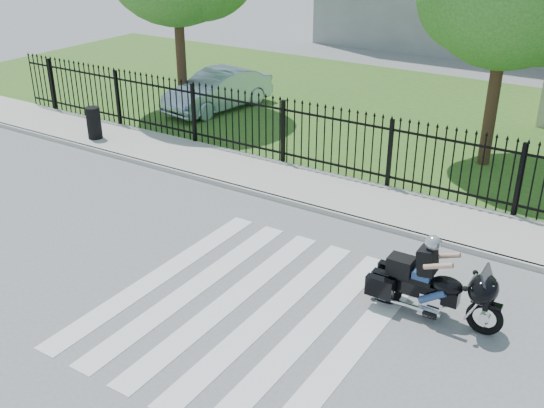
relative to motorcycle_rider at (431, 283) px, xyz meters
The scene contains 9 objects.
ground 3.13m from the motorcycle_rider, 151.43° to the right, with size 120.00×120.00×0.00m, color slate.
crosswalk 3.13m from the motorcycle_rider, 151.43° to the right, with size 5.00×5.50×0.01m, color silver, non-canonical shape.
sidewalk 4.48m from the motorcycle_rider, 127.27° to the left, with size 40.00×2.00×0.12m, color #ADAAA3.
curb 3.74m from the motorcycle_rider, 136.70° to the left, with size 40.00×0.12×0.12m, color #ADAAA3.
grass_strip 10.89m from the motorcycle_rider, 104.32° to the left, with size 40.00×12.00×0.02m, color #315A1F.
iron_fence 5.28m from the motorcycle_rider, 120.68° to the left, with size 26.00×0.04×1.80m.
motorcycle_rider is the anchor object (origin of this frame).
parked_car 12.79m from the motorcycle_rider, 143.02° to the left, with size 1.40×4.02×1.32m, color #ADC2DA.
litter_bin 11.74m from the motorcycle_rider, 164.45° to the left, with size 0.41×0.41×0.93m, color black.
Camera 1 is at (5.31, -7.54, 6.35)m, focal length 42.00 mm.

